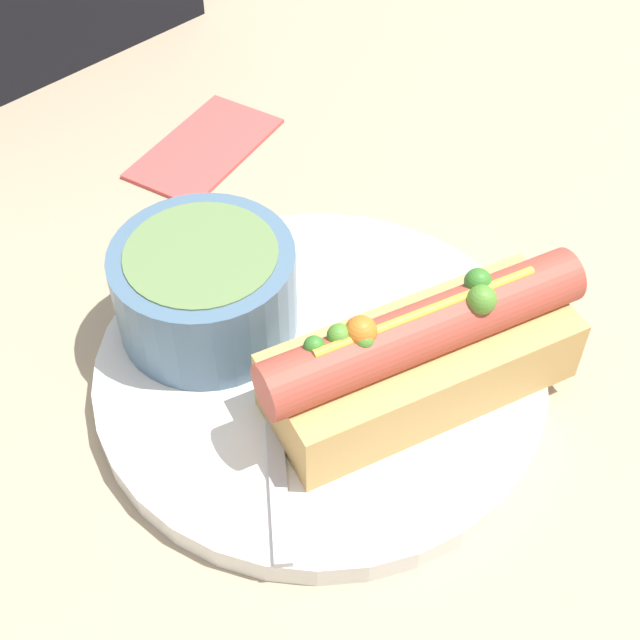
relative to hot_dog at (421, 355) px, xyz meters
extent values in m
plane|color=tan|center=(-0.02, 0.05, -0.04)|extent=(4.00, 4.00, 0.00)
cylinder|color=white|center=(-0.02, 0.05, -0.04)|extent=(0.25, 0.25, 0.02)
cube|color=tan|center=(0.00, 0.00, -0.01)|extent=(0.18, 0.11, 0.04)
cylinder|color=#B24738|center=(0.00, 0.00, 0.02)|extent=(0.18, 0.08, 0.03)
sphere|color=#518C2D|center=(-0.04, 0.01, 0.03)|extent=(0.01, 0.01, 0.01)
sphere|color=orange|center=(-0.03, 0.01, 0.03)|extent=(0.02, 0.02, 0.02)
sphere|color=#518C2D|center=(-0.04, 0.02, 0.03)|extent=(0.01, 0.01, 0.01)
sphere|color=#387A28|center=(-0.06, 0.02, 0.03)|extent=(0.01, 0.01, 0.01)
sphere|color=#518C2D|center=(0.03, -0.01, 0.03)|extent=(0.02, 0.02, 0.02)
sphere|color=#387A28|center=(0.03, 0.00, 0.03)|extent=(0.01, 0.01, 0.01)
cylinder|color=gold|center=(0.00, 0.00, 0.03)|extent=(0.12, 0.04, 0.01)
cylinder|color=slate|center=(-0.05, 0.12, 0.00)|extent=(0.10, 0.10, 0.05)
cylinder|color=#66844C|center=(-0.05, 0.12, 0.02)|extent=(0.08, 0.08, 0.01)
cube|color=#B7B7BC|center=(-0.09, 0.02, -0.03)|extent=(0.08, 0.10, 0.00)
ellipsoid|color=#B7B7BC|center=(-0.04, 0.08, -0.02)|extent=(0.04, 0.04, 0.01)
cube|color=#E04C47|center=(0.07, 0.26, -0.04)|extent=(0.13, 0.09, 0.01)
camera|label=1|loc=(-0.25, -0.18, 0.35)|focal=50.00mm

